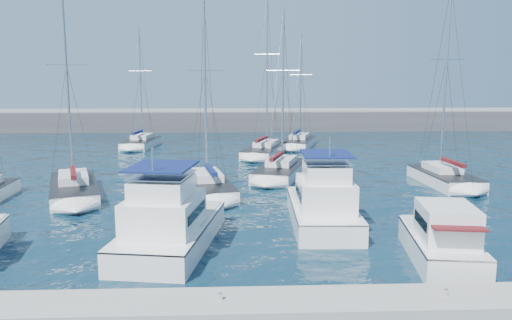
{
  "coord_description": "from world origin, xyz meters",
  "views": [
    {
      "loc": [
        0.55,
        -27.41,
        8.25
      ],
      "look_at": [
        1.89,
        4.45,
        3.0
      ],
      "focal_mm": 35.0,
      "sensor_mm": 36.0,
      "label": 1
    }
  ],
  "objects_px": {
    "sailboat_back_a": "(141,143)",
    "sailboat_back_b": "(265,150)",
    "sailboat_back_c": "(299,143)",
    "motor_yacht_stbd_inner": "(323,206)",
    "sailboat_mid_c": "(208,186)",
    "sailboat_mid_e": "(444,177)",
    "sailboat_mid_b": "(74,189)",
    "motor_yacht_stbd_outer": "(442,242)",
    "sailboat_mid_d": "(280,171)",
    "motor_yacht_port_inner": "(169,226)"
  },
  "relations": [
    {
      "from": "motor_yacht_stbd_outer",
      "to": "sailboat_mid_c",
      "type": "bearing_deg",
      "value": 136.72
    },
    {
      "from": "motor_yacht_port_inner",
      "to": "sailboat_mid_e",
      "type": "bearing_deg",
      "value": 45.07
    },
    {
      "from": "motor_yacht_stbd_inner",
      "to": "sailboat_back_a",
      "type": "distance_m",
      "value": 36.97
    },
    {
      "from": "sailboat_back_a",
      "to": "sailboat_back_b",
      "type": "bearing_deg",
      "value": -19.95
    },
    {
      "from": "motor_yacht_stbd_inner",
      "to": "sailboat_back_a",
      "type": "height_order",
      "value": "sailboat_back_a"
    },
    {
      "from": "sailboat_mid_b",
      "to": "sailboat_mid_e",
      "type": "xyz_separation_m",
      "value": [
        27.86,
        2.74,
        0.03
      ]
    },
    {
      "from": "sailboat_mid_b",
      "to": "sailboat_mid_d",
      "type": "bearing_deg",
      "value": 4.14
    },
    {
      "from": "sailboat_mid_b",
      "to": "sailboat_mid_c",
      "type": "bearing_deg",
      "value": -16.44
    },
    {
      "from": "sailboat_back_b",
      "to": "sailboat_back_c",
      "type": "xyz_separation_m",
      "value": [
        4.53,
        6.74,
        -0.03
      ]
    },
    {
      "from": "sailboat_back_a",
      "to": "sailboat_back_b",
      "type": "height_order",
      "value": "sailboat_back_b"
    },
    {
      "from": "motor_yacht_port_inner",
      "to": "motor_yacht_stbd_outer",
      "type": "relative_size",
      "value": 1.41
    },
    {
      "from": "sailboat_mid_c",
      "to": "sailboat_mid_e",
      "type": "distance_m",
      "value": 18.52
    },
    {
      "from": "sailboat_mid_e",
      "to": "sailboat_back_c",
      "type": "bearing_deg",
      "value": 108.95
    },
    {
      "from": "sailboat_mid_d",
      "to": "sailboat_back_a",
      "type": "distance_m",
      "value": 24.14
    },
    {
      "from": "motor_yacht_stbd_inner",
      "to": "sailboat_mid_b",
      "type": "relative_size",
      "value": 0.59
    },
    {
      "from": "sailboat_back_a",
      "to": "motor_yacht_port_inner",
      "type": "bearing_deg",
      "value": -71.38
    },
    {
      "from": "motor_yacht_port_inner",
      "to": "motor_yacht_stbd_outer",
      "type": "xyz_separation_m",
      "value": [
        12.53,
        -2.35,
        -0.19
      ]
    },
    {
      "from": "sailboat_mid_c",
      "to": "sailboat_back_c",
      "type": "distance_m",
      "value": 26.29
    },
    {
      "from": "motor_yacht_stbd_inner",
      "to": "sailboat_back_c",
      "type": "bearing_deg",
      "value": 87.33
    },
    {
      "from": "motor_yacht_stbd_outer",
      "to": "sailboat_mid_d",
      "type": "distance_m",
      "value": 20.98
    },
    {
      "from": "motor_yacht_stbd_outer",
      "to": "sailboat_back_b",
      "type": "bearing_deg",
      "value": 109.17
    },
    {
      "from": "sailboat_mid_e",
      "to": "sailboat_mid_c",
      "type": "bearing_deg",
      "value": -175.12
    },
    {
      "from": "sailboat_mid_c",
      "to": "motor_yacht_stbd_outer",
      "type": "bearing_deg",
      "value": -63.1
    },
    {
      "from": "motor_yacht_stbd_outer",
      "to": "sailboat_mid_e",
      "type": "relative_size",
      "value": 0.43
    },
    {
      "from": "sailboat_back_c",
      "to": "sailboat_mid_d",
      "type": "bearing_deg",
      "value": -84.95
    },
    {
      "from": "sailboat_mid_c",
      "to": "sailboat_back_a",
      "type": "bearing_deg",
      "value": 99.25
    },
    {
      "from": "sailboat_mid_b",
      "to": "sailboat_mid_c",
      "type": "xyz_separation_m",
      "value": [
        9.49,
        0.34,
        0.0
      ]
    },
    {
      "from": "motor_yacht_stbd_inner",
      "to": "sailboat_back_a",
      "type": "xyz_separation_m",
      "value": [
        -16.28,
        33.19,
        -0.61
      ]
    },
    {
      "from": "motor_yacht_stbd_outer",
      "to": "sailboat_mid_e",
      "type": "height_order",
      "value": "sailboat_mid_e"
    },
    {
      "from": "sailboat_back_c",
      "to": "sailboat_mid_b",
      "type": "bearing_deg",
      "value": -110.67
    },
    {
      "from": "motor_yacht_stbd_outer",
      "to": "sailboat_back_a",
      "type": "relative_size",
      "value": 0.46
    },
    {
      "from": "sailboat_mid_b",
      "to": "motor_yacht_stbd_outer",
      "type": "bearing_deg",
      "value": -52.27
    },
    {
      "from": "motor_yacht_port_inner",
      "to": "sailboat_mid_b",
      "type": "relative_size",
      "value": 0.64
    },
    {
      "from": "sailboat_mid_e",
      "to": "sailboat_back_b",
      "type": "bearing_deg",
      "value": 128.27
    },
    {
      "from": "motor_yacht_stbd_inner",
      "to": "sailboat_mid_e",
      "type": "bearing_deg",
      "value": 45.38
    },
    {
      "from": "sailboat_mid_c",
      "to": "sailboat_mid_e",
      "type": "relative_size",
      "value": 0.91
    },
    {
      "from": "motor_yacht_stbd_outer",
      "to": "motor_yacht_stbd_inner",
      "type": "bearing_deg",
      "value": 135.22
    },
    {
      "from": "motor_yacht_stbd_outer",
      "to": "sailboat_mid_c",
      "type": "distance_m",
      "value": 18.14
    },
    {
      "from": "sailboat_mid_b",
      "to": "motor_yacht_port_inner",
      "type": "bearing_deg",
      "value": -73.01
    },
    {
      "from": "sailboat_mid_d",
      "to": "sailboat_back_b",
      "type": "xyz_separation_m",
      "value": [
        -0.61,
        11.67,
        0.04
      ]
    },
    {
      "from": "sailboat_mid_e",
      "to": "sailboat_back_b",
      "type": "relative_size",
      "value": 0.9
    },
    {
      "from": "sailboat_back_b",
      "to": "sailboat_back_c",
      "type": "relative_size",
      "value": 1.25
    },
    {
      "from": "motor_yacht_stbd_inner",
      "to": "sailboat_mid_b",
      "type": "xyz_separation_m",
      "value": [
        -16.37,
        8.03,
        -0.62
      ]
    },
    {
      "from": "sailboat_back_c",
      "to": "motor_yacht_stbd_outer",
      "type": "bearing_deg",
      "value": -70.6
    },
    {
      "from": "sailboat_mid_e",
      "to": "sailboat_back_c",
      "type": "relative_size",
      "value": 1.12
    },
    {
      "from": "motor_yacht_stbd_inner",
      "to": "motor_yacht_stbd_outer",
      "type": "bearing_deg",
      "value": -50.89
    },
    {
      "from": "motor_yacht_stbd_outer",
      "to": "sailboat_mid_b",
      "type": "xyz_separation_m",
      "value": [
        -20.75,
        13.88,
        -0.43
      ]
    },
    {
      "from": "motor_yacht_stbd_inner",
      "to": "motor_yacht_stbd_outer",
      "type": "xyz_separation_m",
      "value": [
        4.38,
        -5.84,
        -0.19
      ]
    },
    {
      "from": "sailboat_back_a",
      "to": "sailboat_mid_e",
      "type": "bearing_deg",
      "value": -32.79
    },
    {
      "from": "sailboat_mid_d",
      "to": "motor_yacht_stbd_outer",
      "type": "bearing_deg",
      "value": -57.8
    }
  ]
}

